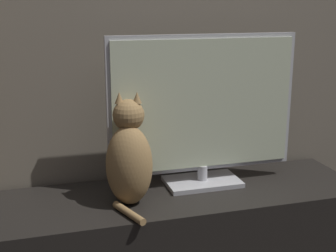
{
  "coord_description": "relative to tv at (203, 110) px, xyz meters",
  "views": [
    {
      "loc": [
        -0.59,
        -0.82,
        1.23
      ],
      "look_at": [
        -0.07,
        0.95,
        0.74
      ],
      "focal_mm": 50.0,
      "sensor_mm": 36.0,
      "label": 1
    }
  ],
  "objects": [
    {
      "name": "cat",
      "position": [
        -0.35,
        -0.11,
        -0.15
      ],
      "size": [
        0.22,
        0.32,
        0.45
      ],
      "rotation": [
        0.0,
        0.0,
        -0.24
      ],
      "color": "#997547",
      "rests_on": "tv_stand"
    },
    {
      "name": "tv",
      "position": [
        0.0,
        0.0,
        0.0
      ],
      "size": [
        0.83,
        0.2,
        0.66
      ],
      "color": "#B7B7BC",
      "rests_on": "tv_stand"
    },
    {
      "name": "tv_stand",
      "position": [
        -0.1,
        -0.07,
        -0.56
      ],
      "size": [
        1.55,
        0.47,
        0.45
      ],
      "color": "black",
      "rests_on": "ground_plane"
    }
  ]
}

